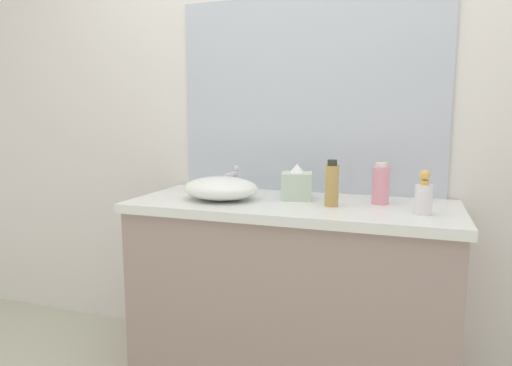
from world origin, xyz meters
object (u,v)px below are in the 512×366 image
sink_basin (221,188)px  perfume_bottle (381,184)px  lotion_bottle (332,184)px  tissue_box (297,184)px  soap_dispenser (424,196)px

sink_basin → perfume_bottle: 0.71m
lotion_bottle → tissue_box: lotion_bottle is taller
soap_dispenser → lotion_bottle: (-0.36, 0.04, 0.02)m
sink_basin → tissue_box: tissue_box is taller
lotion_bottle → perfume_bottle: size_ratio=1.09×
soap_dispenser → lotion_bottle: lotion_bottle is taller
perfume_bottle → tissue_box: 0.37m
sink_basin → perfume_bottle: size_ratio=1.93×
sink_basin → perfume_bottle: perfume_bottle is taller
lotion_bottle → perfume_bottle: (0.19, 0.12, -0.01)m
tissue_box → perfume_bottle: bearing=1.2°
soap_dispenser → sink_basin: bearing=178.1°
soap_dispenser → tissue_box: soap_dispenser is taller
soap_dispenser → tissue_box: bearing=164.1°
sink_basin → lotion_bottle: bearing=1.7°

